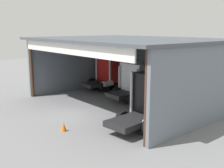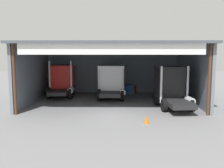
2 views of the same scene
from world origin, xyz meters
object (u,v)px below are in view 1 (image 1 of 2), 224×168
at_px(truck_black_yard_outside, 152,99).
at_px(traffic_cone, 64,127).
at_px(oil_drum, 181,95).
at_px(tool_cart, 174,94).
at_px(truck_red_center_bay, 109,73).
at_px(truck_white_center_left_bay, 137,80).

height_order(truck_black_yard_outside, traffic_cone, truck_black_yard_outside).
distance_m(truck_black_yard_outside, oil_drum, 7.53).
height_order(oil_drum, traffic_cone, oil_drum).
bearing_deg(tool_cart, truck_red_center_bay, -166.34).
height_order(truck_red_center_bay, traffic_cone, truck_red_center_bay).
bearing_deg(truck_black_yard_outside, oil_drum, 107.31).
distance_m(truck_white_center_left_bay, traffic_cone, 9.35).
height_order(tool_cart, traffic_cone, tool_cart).
bearing_deg(truck_red_center_bay, truck_white_center_left_bay, -12.67).
bearing_deg(truck_red_center_bay, oil_drum, 13.59).
xyz_separation_m(truck_red_center_bay, truck_white_center_left_bay, (5.16, -1.01, 0.08)).
distance_m(truck_white_center_left_bay, tool_cart, 3.60).
distance_m(truck_red_center_bay, truck_white_center_left_bay, 5.26).
bearing_deg(traffic_cone, truck_black_yard_outside, 61.96).
bearing_deg(oil_drum, truck_black_yard_outside, -68.21).
relative_size(truck_white_center_left_bay, oil_drum, 4.93).
xyz_separation_m(truck_white_center_left_bay, traffic_cone, (2.49, -8.89, -1.50)).
relative_size(tool_cart, traffic_cone, 1.79).
relative_size(truck_black_yard_outside, oil_drum, 5.66).
xyz_separation_m(truck_red_center_bay, oil_drum, (7.60, 2.06, -1.24)).
distance_m(oil_drum, tool_cart, 0.58).
relative_size(oil_drum, tool_cart, 0.92).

